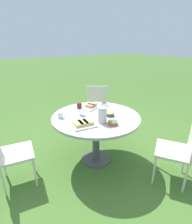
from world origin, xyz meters
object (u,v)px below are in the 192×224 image
object	(u,v)px
chair_near_left	(97,104)
handbag	(66,122)
dining_table	(96,122)
chair_near_right	(8,150)
chair_far_back	(180,147)
water_pitcher	(102,115)
wine_glass	(79,106)

from	to	relation	value
chair_near_left	handbag	xyz separation A→B (m)	(0.62, -0.32, -0.40)
dining_table	chair_near_left	bearing A→B (deg)	-125.77
chair_near_right	handbag	distance (m)	1.77
dining_table	handbag	world-z (taller)	dining_table
dining_table	handbag	distance (m)	1.43
chair_near_left	chair_near_right	xyz separation A→B (m)	(1.92, 0.79, 0.00)
chair_far_back	dining_table	bearing A→B (deg)	-58.16
water_pitcher	chair_near_left	bearing A→B (deg)	-122.38
chair_far_back	handbag	xyz separation A→B (m)	(0.51, -2.32, -0.40)
chair_far_back	water_pitcher	size ratio (longest dim) A/B	4.06
chair_near_right	handbag	xyz separation A→B (m)	(-1.31, -1.12, -0.40)
water_pitcher	wine_glass	world-z (taller)	water_pitcher
wine_glass	chair_near_right	bearing A→B (deg)	-1.12
chair_near_right	chair_far_back	world-z (taller)	same
dining_table	chair_near_right	distance (m)	1.23
chair_far_back	wine_glass	world-z (taller)	wine_glass
chair_near_left	handbag	bearing A→B (deg)	-27.77
dining_table	wine_glass	distance (m)	0.34
dining_table	chair_near_left	distance (m)	1.24
chair_near_right	wine_glass	world-z (taller)	wine_glass
wine_glass	handbag	world-z (taller)	wine_glass
dining_table	water_pitcher	world-z (taller)	water_pitcher
wine_glass	dining_table	bearing A→B (deg)	131.99
chair_near_left	chair_far_back	distance (m)	2.00
dining_table	wine_glass	xyz separation A→B (m)	(0.17, -0.19, 0.23)
chair_near_right	wine_glass	size ratio (longest dim) A/B	5.10
chair_near_left	handbag	size ratio (longest dim) A/B	2.42
water_pitcher	chair_far_back	bearing A→B (deg)	132.01
water_pitcher	wine_glass	bearing A→B (deg)	-76.27
chair_near_left	wine_glass	distance (m)	1.26
chair_near_right	chair_far_back	size ratio (longest dim) A/B	1.00
water_pitcher	wine_glass	distance (m)	0.44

